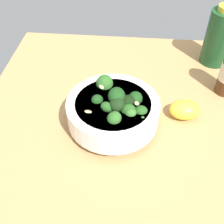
% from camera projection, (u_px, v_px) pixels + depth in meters
% --- Properties ---
extents(ground_plane, '(0.72, 0.72, 0.04)m').
position_uv_depth(ground_plane, '(129.00, 122.00, 0.67)').
color(ground_plane, tan).
extents(bowl_of_broccoli, '(0.20, 0.20, 0.11)m').
position_uv_depth(bowl_of_broccoli, '(113.00, 110.00, 0.61)').
color(bowl_of_broccoli, white).
rests_on(bowl_of_broccoli, ground_plane).
extents(lemon_wedge, '(0.06, 0.08, 0.04)m').
position_uv_depth(lemon_wedge, '(184.00, 109.00, 0.65)').
color(lemon_wedge, yellow).
rests_on(lemon_wedge, ground_plane).
extents(bottle_short, '(0.08, 0.08, 0.17)m').
position_uv_depth(bottle_short, '(219.00, 37.00, 0.77)').
color(bottle_short, '#194723').
rests_on(bottle_short, ground_plane).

